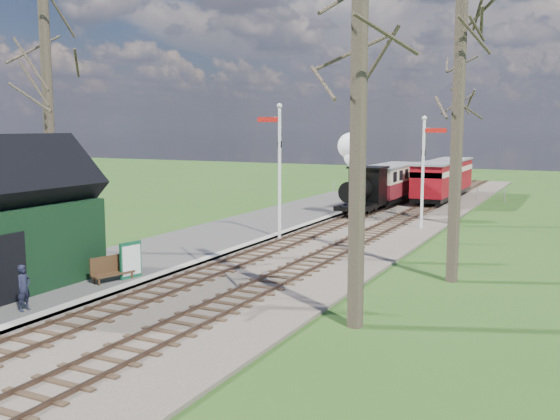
{
  "coord_description": "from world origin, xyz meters",
  "views": [
    {
      "loc": [
        11.78,
        -8.98,
        5.21
      ],
      "look_at": [
        -0.17,
        14.97,
        1.6
      ],
      "focal_mm": 40.0,
      "sensor_mm": 36.0,
      "label": 1
    }
  ],
  "objects": [
    {
      "name": "distant_hills",
      "position": [
        1.4,
        64.38,
        -16.21
      ],
      "size": [
        114.4,
        48.0,
        22.02
      ],
      "color": "#385B23",
      "rests_on": "ground"
    },
    {
      "name": "ballast_bed",
      "position": [
        1.3,
        22.0,
        0.05
      ],
      "size": [
        8.0,
        60.0,
        0.1
      ],
      "primitive_type": "cube",
      "color": "brown",
      "rests_on": "ground"
    },
    {
      "name": "track_near",
      "position": [
        0.0,
        22.0,
        0.1
      ],
      "size": [
        1.6,
        60.0,
        0.15
      ],
      "color": "brown",
      "rests_on": "ground"
    },
    {
      "name": "track_far",
      "position": [
        2.6,
        22.0,
        0.1
      ],
      "size": [
        1.6,
        60.0,
        0.15
      ],
      "color": "brown",
      "rests_on": "ground"
    },
    {
      "name": "platform",
      "position": [
        -3.5,
        14.0,
        0.1
      ],
      "size": [
        5.0,
        44.0,
        0.2
      ],
      "primitive_type": "cube",
      "color": "#474442",
      "rests_on": "ground"
    },
    {
      "name": "coping_strip",
      "position": [
        -1.2,
        14.0,
        0.1
      ],
      "size": [
        0.4,
        44.0,
        0.21
      ],
      "primitive_type": "cube",
      "color": "#B2AD9E",
      "rests_on": "ground"
    },
    {
      "name": "semaphore_near",
      "position": [
        -0.77,
        16.0,
        3.62
      ],
      "size": [
        1.22,
        0.24,
        6.22
      ],
      "color": "silver",
      "rests_on": "ground"
    },
    {
      "name": "semaphore_far",
      "position": [
        4.37,
        22.0,
        3.35
      ],
      "size": [
        1.22,
        0.24,
        5.72
      ],
      "color": "silver",
      "rests_on": "ground"
    },
    {
      "name": "bare_trees",
      "position": [
        1.33,
        10.1,
        5.21
      ],
      "size": [
        15.51,
        22.39,
        12.0
      ],
      "color": "#382D23",
      "rests_on": "ground"
    },
    {
      "name": "fence_line",
      "position": [
        0.3,
        36.0,
        0.55
      ],
      "size": [
        12.6,
        0.08,
        1.0
      ],
      "color": "slate",
      "rests_on": "ground"
    },
    {
      "name": "locomotive",
      "position": [
        -0.01,
        25.05,
        2.14
      ],
      "size": [
        1.86,
        4.35,
        4.66
      ],
      "color": "black",
      "rests_on": "ground"
    },
    {
      "name": "coach",
      "position": [
        0.0,
        31.11,
        1.57
      ],
      "size": [
        2.17,
        7.45,
        2.29
      ],
      "color": "black",
      "rests_on": "ground"
    },
    {
      "name": "red_carriage_a",
      "position": [
        2.6,
        32.37,
        1.56
      ],
      "size": [
        2.16,
        5.35,
        2.27
      ],
      "color": "black",
      "rests_on": "ground"
    },
    {
      "name": "red_carriage_b",
      "position": [
        2.6,
        37.87,
        1.56
      ],
      "size": [
        2.16,
        5.35,
        2.27
      ],
      "color": "black",
      "rests_on": "ground"
    },
    {
      "name": "sign_board",
      "position": [
        -1.68,
        6.91,
        0.81
      ],
      "size": [
        0.27,
        0.83,
        1.21
      ],
      "color": "#0F492C",
      "rests_on": "platform"
    },
    {
      "name": "bench",
      "position": [
        -2.04,
        6.37,
        0.58
      ],
      "size": [
        0.8,
        1.49,
        0.82
      ],
      "color": "#3E2816",
      "rests_on": "platform"
    },
    {
      "name": "person",
      "position": [
        -1.85,
        2.7,
        0.84
      ],
      "size": [
        0.37,
        0.51,
        1.28
      ],
      "primitive_type": "imported",
      "rotation": [
        0.0,
        0.0,
        1.72
      ],
      "color": "black",
      "rests_on": "platform"
    }
  ]
}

